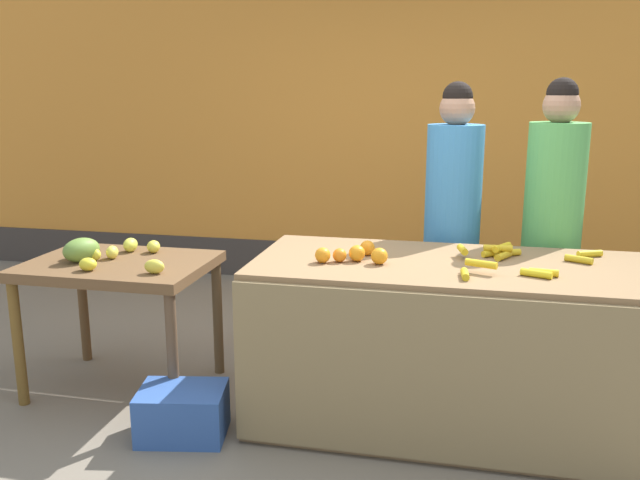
{
  "coord_description": "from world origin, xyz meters",
  "views": [
    {
      "loc": [
        0.54,
        -3.37,
        1.76
      ],
      "look_at": [
        -0.25,
        0.15,
        0.94
      ],
      "focal_mm": 37.09,
      "sensor_mm": 36.0,
      "label": 1
    }
  ],
  "objects_px": {
    "vendor_woman_green_shirt": "(551,234)",
    "produce_sack": "(287,309)",
    "produce_crate": "(183,413)",
    "vendor_woman_blue_shirt": "(452,230)"
  },
  "relations": [
    {
      "from": "vendor_woman_green_shirt",
      "to": "produce_sack",
      "type": "relative_size",
      "value": 3.43
    },
    {
      "from": "vendor_woman_green_shirt",
      "to": "produce_crate",
      "type": "relative_size",
      "value": 4.16
    },
    {
      "from": "vendor_woman_blue_shirt",
      "to": "produce_sack",
      "type": "xyz_separation_m",
      "value": [
        -1.11,
        0.16,
        -0.65
      ]
    },
    {
      "from": "vendor_woman_blue_shirt",
      "to": "produce_crate",
      "type": "height_order",
      "value": "vendor_woman_blue_shirt"
    },
    {
      "from": "vendor_woman_green_shirt",
      "to": "produce_sack",
      "type": "bearing_deg",
      "value": 173.61
    },
    {
      "from": "vendor_woman_blue_shirt",
      "to": "vendor_woman_green_shirt",
      "type": "distance_m",
      "value": 0.58
    },
    {
      "from": "produce_crate",
      "to": "produce_sack",
      "type": "relative_size",
      "value": 0.82
    },
    {
      "from": "vendor_woman_blue_shirt",
      "to": "produce_sack",
      "type": "relative_size",
      "value": 3.39
    },
    {
      "from": "vendor_woman_blue_shirt",
      "to": "vendor_woman_green_shirt",
      "type": "relative_size",
      "value": 0.99
    },
    {
      "from": "vendor_woman_blue_shirt",
      "to": "vendor_woman_green_shirt",
      "type": "height_order",
      "value": "vendor_woman_green_shirt"
    }
  ]
}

